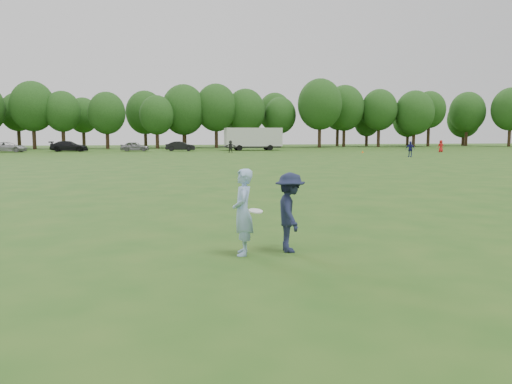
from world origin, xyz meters
TOP-DOWN VIEW (x-y plane):
  - ground at (0.00, 0.00)m, footprint 200.00×200.00m
  - thrower at (-1.30, 0.12)m, footprint 0.49×0.67m
  - defender at (-0.34, 0.18)m, footprint 0.71×1.09m
  - player_far_b at (22.94, 37.07)m, footprint 0.93×0.95m
  - player_far_c at (33.88, 48.83)m, footprint 0.82×0.59m
  - player_far_d at (7.06, 52.91)m, footprint 1.48×0.70m
  - car_c at (-20.71, 60.25)m, footprint 4.86×2.57m
  - car_d at (-13.39, 61.20)m, footprint 4.95×2.26m
  - car_e at (-4.83, 60.29)m, footprint 3.94×1.89m
  - car_f at (1.26, 59.98)m, footprint 4.16×1.94m
  - field_cone at (22.96, 48.58)m, footprint 0.28×0.28m
  - disc_in_play at (-1.11, -0.18)m, footprint 0.28×0.28m
  - cargo_trailer at (11.58, 60.62)m, footprint 9.00×2.75m
  - treeline at (2.81, 76.90)m, footprint 130.35×18.39m

SIDE VIEW (x-z plane):
  - ground at x=0.00m, z-range 0.00..0.00m
  - field_cone at x=22.96m, z-range 0.00..0.30m
  - car_e at x=-4.83m, z-range 0.00..1.30m
  - car_c at x=-20.71m, z-range 0.00..1.30m
  - car_f at x=1.26m, z-range 0.00..1.32m
  - car_d at x=-13.39m, z-range 0.00..1.41m
  - player_far_d at x=7.06m, z-range 0.00..1.53m
  - player_far_c at x=33.88m, z-range 0.00..1.55m
  - defender at x=-0.34m, z-range 0.00..1.58m
  - player_far_b at x=22.94m, z-range 0.00..1.60m
  - thrower at x=-1.30m, z-range 0.00..1.68m
  - disc_in_play at x=-1.11m, z-range 0.86..0.94m
  - cargo_trailer at x=11.58m, z-range 0.18..3.38m
  - treeline at x=2.81m, z-range 0.39..12.13m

